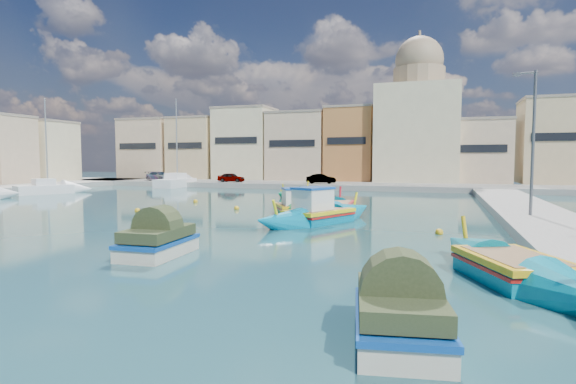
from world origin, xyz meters
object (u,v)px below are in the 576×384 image
at_px(luzzu_green, 296,193).
at_px(luzzu_cyan_mid, 334,210).
at_px(luzzu_cyan_south, 513,272).
at_px(yacht_midnorth, 61,189).
at_px(church_block, 418,121).
at_px(luzzu_blue_cabin, 292,209).
at_px(yacht_north, 184,183).
at_px(tender_far, 399,317).
at_px(quay_street_lamp, 532,142).
at_px(luzzu_turquoise_cabin, 319,216).
at_px(tender_near, 158,242).

bearing_deg(luzzu_green, luzzu_cyan_mid, -62.78).
height_order(luzzu_cyan_south, yacht_midnorth, yacht_midnorth).
distance_m(church_block, yacht_midnorth, 42.49).
bearing_deg(luzzu_cyan_mid, luzzu_blue_cabin, -164.36).
distance_m(yacht_north, yacht_midnorth, 15.25).
bearing_deg(luzzu_cyan_south, luzzu_cyan_mid, 121.65).
bearing_deg(tender_far, luzzu_cyan_mid, 106.59).
bearing_deg(luzzu_cyan_mid, luzzu_cyan_south, -58.35).
xyz_separation_m(quay_street_lamp, tender_far, (-5.12, -17.85, -3.88)).
bearing_deg(quay_street_lamp, tender_far, -105.99).
height_order(luzzu_cyan_mid, yacht_north, yacht_north).
xyz_separation_m(church_block, quay_street_lamp, (7.44, -34.00, -4.07)).
xyz_separation_m(church_block, luzzu_green, (-9.93, -20.16, -8.17)).
bearing_deg(luzzu_cyan_mid, luzzu_green, 117.22).
height_order(church_block, luzzu_blue_cabin, church_block).
bearing_deg(luzzu_turquoise_cabin, luzzu_green, 111.75).
distance_m(church_block, luzzu_cyan_mid, 34.29).
bearing_deg(luzzu_blue_cabin, yacht_midnorth, 162.09).
bearing_deg(quay_street_lamp, tender_near, -137.16).
distance_m(church_block, quay_street_lamp, 35.04).
bearing_deg(tender_far, tender_near, 150.67).
relative_size(church_block, yacht_north, 1.62).
bearing_deg(yacht_midnorth, church_block, 36.64).
height_order(luzzu_green, yacht_north, yacht_north).
distance_m(luzzu_turquoise_cabin, yacht_north, 36.17).
relative_size(luzzu_cyan_mid, tender_near, 2.89).
xyz_separation_m(luzzu_green, yacht_north, (-18.15, 9.51, 0.23)).
relative_size(church_block, luzzu_green, 2.69).
bearing_deg(tender_far, luzzu_turquoise_cabin, 110.45).
xyz_separation_m(church_block, luzzu_cyan_mid, (-3.24, -33.16, -8.12)).
relative_size(church_block, luzzu_turquoise_cabin, 2.04).
distance_m(church_block, tender_near, 48.01).
relative_size(luzzu_turquoise_cabin, luzzu_cyan_south, 1.13).
xyz_separation_m(luzzu_turquoise_cabin, luzzu_blue_cabin, (-2.53, 3.08, -0.05)).
height_order(luzzu_cyan_mid, luzzu_green, luzzu_cyan_mid).
distance_m(luzzu_cyan_mid, yacht_north, 33.51).
relative_size(church_block, tender_near, 5.87).
bearing_deg(church_block, luzzu_turquoise_cabin, -95.00).
height_order(luzzu_blue_cabin, luzzu_green, luzzu_blue_cabin).
relative_size(quay_street_lamp, yacht_north, 0.68).
xyz_separation_m(church_block, yacht_north, (-28.07, -10.65, -7.94)).
distance_m(luzzu_turquoise_cabin, luzzu_cyan_south, 12.64).
bearing_deg(yacht_midnorth, luzzu_blue_cabin, -17.91).
distance_m(luzzu_cyan_south, tender_near, 11.48).
bearing_deg(luzzu_cyan_south, luzzu_turquoise_cabin, 130.66).
relative_size(luzzu_blue_cabin, luzzu_cyan_mid, 0.76).
bearing_deg(luzzu_turquoise_cabin, luzzu_blue_cabin, 129.39).
height_order(church_block, luzzu_turquoise_cabin, church_block).
distance_m(luzzu_turquoise_cabin, luzzu_blue_cabin, 3.98).
bearing_deg(luzzu_cyan_south, tender_far, -116.63).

